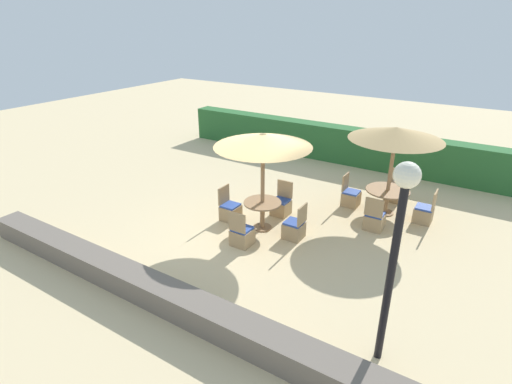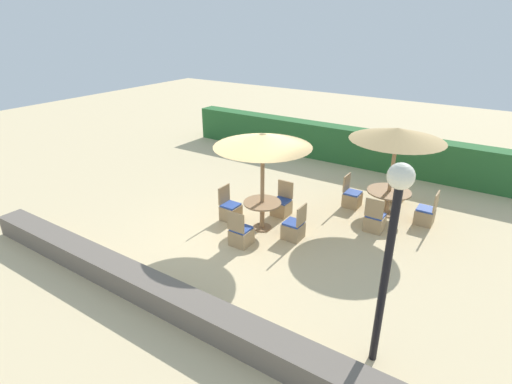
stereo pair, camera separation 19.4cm
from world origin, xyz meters
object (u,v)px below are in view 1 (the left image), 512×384
at_px(patio_chair_center_east, 294,228).
at_px(patio_chair_back_right_east, 424,213).
at_px(patio_chair_center_west, 230,211).
at_px(patio_chair_back_right_west, 350,197).
at_px(patio_chair_center_south, 242,235).
at_px(parasol_back_right, 396,134).
at_px(lamp_post, 398,228).
at_px(round_table_center, 262,208).
at_px(parasol_center, 263,141).
at_px(round_table_back_right, 387,194).
at_px(patio_chair_back_right_south, 374,220).
at_px(patio_chair_back_right_north, 394,192).
at_px(patio_chair_center_north, 281,206).

distance_m(patio_chair_center_east, patio_chair_back_right_east, 3.61).
xyz_separation_m(patio_chair_center_west, patio_chair_back_right_west, (2.43, 2.57, 0.00)).
bearing_deg(patio_chair_center_south, parasol_back_right, 55.39).
distance_m(patio_chair_center_east, patio_chair_back_right_west, 2.58).
distance_m(patio_chair_center_south, patio_chair_back_right_west, 3.77).
bearing_deg(lamp_post, patio_chair_back_right_west, 114.44).
xyz_separation_m(lamp_post, round_table_center, (-3.80, 2.66, -1.79)).
distance_m(parasol_center, patio_chair_center_south, 2.30).
xyz_separation_m(round_table_center, patio_chair_back_right_west, (1.45, 2.51, -0.30)).
bearing_deg(lamp_post, patio_chair_center_east, 137.32).
xyz_separation_m(round_table_back_right, patio_chair_back_right_west, (-1.00, -0.04, -0.31)).
bearing_deg(patio_chair_back_right_south, patio_chair_back_right_north, 91.32).
bearing_deg(patio_chair_center_west, patio_chair_center_north, 134.94).
relative_size(patio_chair_center_south, patio_chair_back_right_south, 1.00).
bearing_deg(patio_chair_back_right_west, patio_chair_back_right_north, 137.32).
distance_m(patio_chair_back_right_north, patio_chair_back_right_south, 2.08).
bearing_deg(lamp_post, round_table_back_right, 104.51).
bearing_deg(patio_chair_back_right_north, patio_chair_center_south, 62.11).
bearing_deg(patio_chair_back_right_west, patio_chair_back_right_south, 44.17).
bearing_deg(parasol_center, lamp_post, -34.99).
bearing_deg(patio_chair_center_west, patio_chair_back_right_east, 120.54).
xyz_separation_m(patio_chair_center_east, patio_chair_center_north, (-0.90, 0.96, 0.00)).
height_order(round_table_center, parasol_back_right, parasol_back_right).
bearing_deg(round_table_back_right, patio_chair_back_right_north, 92.21).
height_order(patio_chair_center_east, patio_chair_back_right_south, same).
distance_m(round_table_center, patio_chair_back_right_east, 4.31).
bearing_deg(patio_chair_back_right_east, patio_chair_center_east, 135.49).
bearing_deg(round_table_back_right, patio_chair_center_south, -124.61).
relative_size(patio_chair_center_south, parasol_back_right, 0.38).
bearing_deg(patio_chair_center_south, parasol_center, 90.90).
relative_size(round_table_center, patio_chair_center_east, 1.03).
relative_size(lamp_post, patio_chair_center_east, 3.57).
bearing_deg(round_table_back_right, round_table_center, -133.78).
relative_size(patio_chair_back_right_west, patio_chair_back_right_east, 1.00).
xyz_separation_m(parasol_back_right, patio_chair_back_right_east, (1.01, 0.00, -2.01)).
xyz_separation_m(lamp_post, patio_chair_center_south, (-3.78, 1.69, -2.09)).
relative_size(patio_chair_center_east, patio_chair_back_right_south, 1.00).
distance_m(patio_chair_back_right_east, patio_chair_back_right_south, 1.48).
distance_m(lamp_post, patio_chair_center_north, 5.62).
bearing_deg(parasol_center, patio_chair_center_north, 88.13).
relative_size(patio_chair_center_west, parasol_back_right, 0.38).
relative_size(round_table_center, patio_chair_back_right_north, 1.03).
xyz_separation_m(parasol_center, patio_chair_center_north, (0.03, 0.95, -2.08)).
relative_size(patio_chair_center_west, patio_chair_back_right_south, 1.00).
height_order(patio_chair_center_west, patio_chair_back_right_east, same).
relative_size(patio_chair_back_right_north, patio_chair_back_right_south, 1.00).
bearing_deg(patio_chair_center_west, patio_chair_back_right_south, 114.02).
height_order(parasol_center, patio_chair_back_right_east, parasol_center).
xyz_separation_m(patio_chair_center_north, patio_chair_back_right_north, (2.38, 2.61, 0.00)).
xyz_separation_m(patio_chair_center_north, patio_chair_back_right_east, (3.43, 1.61, 0.00)).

